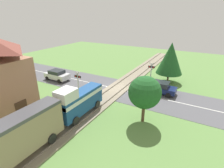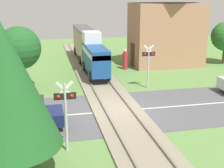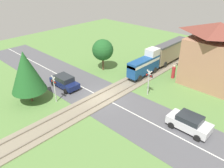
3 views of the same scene
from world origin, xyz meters
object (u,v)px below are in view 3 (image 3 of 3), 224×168
train (161,56)px  crossing_signal_west_approach (54,86)px  crossing_signal_east_approach (149,79)px  pedestrian_by_station (173,72)px  car_far_side (189,122)px  station_building (213,57)px  car_near_crossing (64,81)px

train → crossing_signal_west_approach: (-3.12, -15.25, 0.10)m
crossing_signal_west_approach → crossing_signal_east_approach: 10.09m
train → pedestrian_by_station: bearing=-26.9°
train → car_far_side: (9.26, -9.84, -1.07)m
station_building → car_far_side: bearing=-76.7°
crossing_signal_west_approach → crossing_signal_east_approach: size_ratio=1.00×
crossing_signal_west_approach → car_near_crossing: bearing=127.7°
crossing_signal_west_approach → crossing_signal_east_approach: (6.24, 7.93, 0.00)m
station_building → crossing_signal_west_approach: bearing=-124.7°
crossing_signal_west_approach → station_building: bearing=55.3°
train → pedestrian_by_station: (3.01, -1.53, -1.06)m
crossing_signal_east_approach → pedestrian_by_station: crossing_signal_east_approach is taller
train → car_near_crossing: train is taller
crossing_signal_west_approach → crossing_signal_east_approach: same height
car_near_crossing → crossing_signal_west_approach: 3.40m
station_building → pedestrian_by_station: (-4.04, -0.97, -2.90)m
crossing_signal_west_approach → pedestrian_by_station: crossing_signal_west_approach is taller
car_far_side → crossing_signal_east_approach: 6.74m
train → pedestrian_by_station: size_ratio=7.18×
crossing_signal_west_approach → station_building: size_ratio=0.40×
crossing_signal_west_approach → station_building: (10.18, 14.69, 1.74)m
crossing_signal_east_approach → car_far_side: bearing=-22.4°
train → station_building: 7.31m
station_building → pedestrian_by_station: 5.07m
station_building → car_near_crossing: bearing=-134.9°
train → car_far_side: bearing=-46.8°
train → crossing_signal_east_approach: bearing=-66.9°
car_near_crossing → station_building: station_building is taller
car_far_side → pedestrian_by_station: size_ratio=2.08×
car_far_side → crossing_signal_west_approach: bearing=-156.4°
train → pedestrian_by_station: train is taller
car_near_crossing → pedestrian_by_station: pedestrian_by_station is taller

